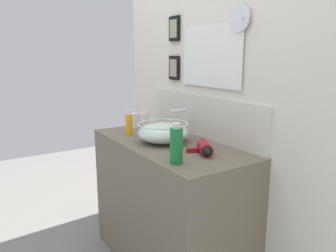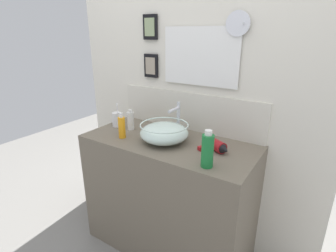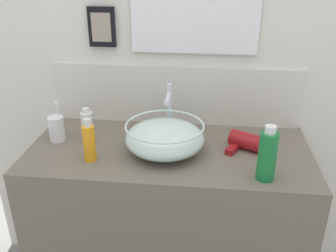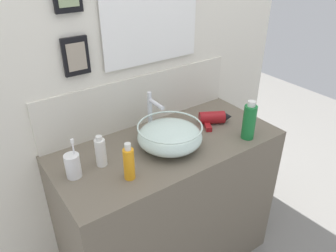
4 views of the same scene
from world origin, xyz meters
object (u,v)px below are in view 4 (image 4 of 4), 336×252
Objects in this scene: lotion_bottle at (129,163)px; soap_dispenser at (249,121)px; faucet at (152,111)px; spray_bottle at (101,152)px; hair_drier at (214,118)px; toothbrush_cup at (73,166)px; glass_bowl_sink at (170,136)px.

soap_dispenser is at bearing -5.20° from lotion_bottle.
faucet is 1.52× the size of spray_bottle.
hair_drier is 0.22m from soap_dispenser.
toothbrush_cup is at bearing 141.98° from lotion_bottle.
faucet is 1.11× the size of soap_dispenser.
glass_bowl_sink reaches higher than hair_drier.
spray_bottle is (-0.70, 0.21, -0.03)m from soap_dispenser.
toothbrush_cup reaches higher than spray_bottle.
toothbrush_cup is (-0.46, 0.05, -0.01)m from glass_bowl_sink.
toothbrush_cup is 0.88× the size of soap_dispenser.
soap_dispenser is at bearing -16.79° from spray_bottle.
lotion_bottle is at bearing -38.02° from toothbrush_cup.
faucet reaches higher than toothbrush_cup.
hair_drier is at bearing 0.20° from toothbrush_cup.
glass_bowl_sink is 0.17m from faucet.
lotion_bottle is at bearing -160.80° from glass_bowl_sink.
hair_drier is 0.98× the size of soap_dispenser.
toothbrush_cup is at bearing -166.88° from faucet.
spray_bottle is at bearing 179.62° from hair_drier.
toothbrush_cup is 0.13m from spray_bottle.
glass_bowl_sink is 0.34m from hair_drier.
faucet is at bearing 16.89° from spray_bottle.
toothbrush_cup is at bearing -176.85° from spray_bottle.
lotion_bottle reaches higher than glass_bowl_sink.
faucet reaches higher than lotion_bottle.
hair_drier is 0.63m from lotion_bottle.
soap_dispenser is (0.83, -0.20, 0.04)m from toothbrush_cup.
soap_dispenser is at bearing -40.00° from faucet.
toothbrush_cup is at bearing 166.19° from soap_dispenser.
hair_drier is at bearing 9.01° from glass_bowl_sink.
faucet is 1.32× the size of lotion_bottle.
glass_bowl_sink is at bearing 19.20° from lotion_bottle.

